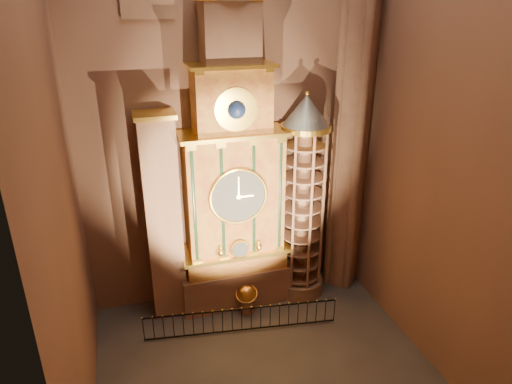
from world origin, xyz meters
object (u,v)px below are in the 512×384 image
object	(u,v)px
portrait_tower	(163,219)
iron_railing	(242,320)
astronomical_clock	(233,181)
celestial_globe	(247,297)
stair_turret	(302,202)

from	to	relation	value
portrait_tower	iron_railing	size ratio (longest dim) A/B	1.13
astronomical_clock	celestial_globe	bearing A→B (deg)	-79.93
astronomical_clock	portrait_tower	size ratio (longest dim) A/B	1.64
astronomical_clock	iron_railing	size ratio (longest dim) A/B	1.85
stair_turret	iron_railing	xyz separation A→B (m)	(-3.87, -2.42, -4.58)
astronomical_clock	stair_turret	bearing A→B (deg)	-4.30
portrait_tower	iron_railing	distance (m)	6.03
stair_turret	iron_railing	distance (m)	6.46
astronomical_clock	portrait_tower	xyz separation A→B (m)	(-3.40, 0.02, -1.53)
celestial_globe	iron_railing	bearing A→B (deg)	-114.84
astronomical_clock	stair_turret	size ratio (longest dim) A/B	1.55
portrait_tower	iron_railing	bearing A→B (deg)	-41.64
iron_railing	stair_turret	bearing A→B (deg)	31.99
astronomical_clock	celestial_globe	xyz separation A→B (m)	(0.24, -1.36, -5.72)
astronomical_clock	celestial_globe	world-z (taller)	astronomical_clock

